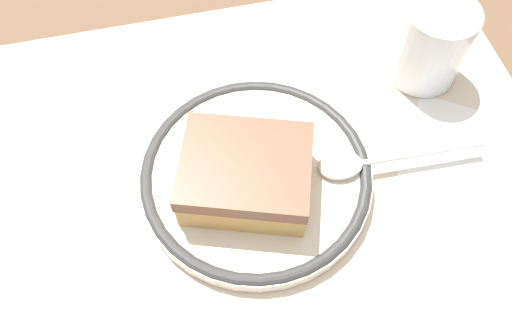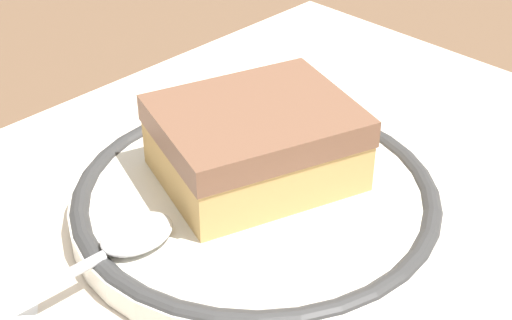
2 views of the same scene
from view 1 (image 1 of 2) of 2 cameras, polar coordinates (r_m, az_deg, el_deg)
The scene contains 7 objects.
ground_plane at distance 0.44m, azimuth 0.82°, elevation -0.29°, with size 2.40×2.40×0.00m, color brown.
placemat at distance 0.44m, azimuth 0.82°, elevation -0.24°, with size 0.50×0.37×0.00m, color beige.
plate at distance 0.42m, azimuth 0.00°, elevation -1.69°, with size 0.19×0.19×0.02m.
cake_slice at distance 0.39m, azimuth -1.15°, elevation -1.60°, with size 0.12×0.11×0.04m.
spoon at distance 0.43m, azimuth 11.31°, elevation -0.28°, with size 0.14×0.03×0.01m.
cup at distance 0.50m, azimuth 18.62°, elevation 11.65°, with size 0.06×0.06×0.08m.
napkin at distance 0.48m, azimuth 23.42°, elevation -0.39°, with size 0.11×0.12×0.00m, color white.
Camera 1 is at (-0.06, -0.21, 0.38)m, focal length 36.26 mm.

